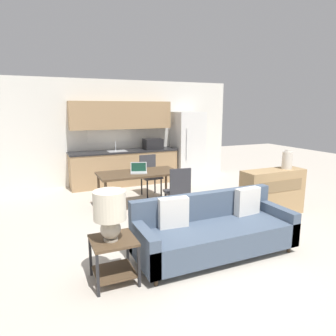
{
  "coord_description": "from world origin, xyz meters",
  "views": [
    {
      "loc": [
        -2.05,
        -3.2,
        1.98
      ],
      "look_at": [
        0.02,
        1.5,
        0.95
      ],
      "focal_mm": 32.0,
      "sensor_mm": 36.0,
      "label": 1
    }
  ],
  "objects": [
    {
      "name": "vase",
      "position": [
        2.21,
        0.94,
        1.03
      ],
      "size": [
        0.19,
        0.19,
        0.36
      ],
      "color": "beige",
      "rests_on": "credenza"
    },
    {
      "name": "refrigerator",
      "position": [
        1.82,
        4.22,
        0.94
      ],
      "size": [
        0.77,
        0.75,
        1.88
      ],
      "color": "white",
      "rests_on": "ground_plane"
    },
    {
      "name": "kitchen_counter",
      "position": [
        0.02,
        4.33,
        0.84
      ],
      "size": [
        2.79,
        0.65,
        2.15
      ],
      "color": "tan",
      "rests_on": "ground_plane"
    },
    {
      "name": "ground_plane",
      "position": [
        0.0,
        0.0,
        0.0
      ],
      "size": [
        20.0,
        20.0,
        0.0
      ],
      "primitive_type": "plane",
      "color": "beige"
    },
    {
      "name": "side_table",
      "position": [
        -1.34,
        -0.05,
        0.35
      ],
      "size": [
        0.5,
        0.5,
        0.52
      ],
      "color": "brown",
      "rests_on": "ground_plane"
    },
    {
      "name": "dining_table",
      "position": [
        -0.24,
        2.37,
        0.66
      ],
      "size": [
        1.6,
        0.8,
        0.72
      ],
      "color": "brown",
      "rests_on": "ground_plane"
    },
    {
      "name": "table_lamp",
      "position": [
        -1.37,
        -0.06,
        0.87
      ],
      "size": [
        0.36,
        0.36,
        0.57
      ],
      "color": "#B2A893",
      "rests_on": "side_table"
    },
    {
      "name": "dining_chair_far_right",
      "position": [
        0.27,
        3.11,
        0.51
      ],
      "size": [
        0.44,
        0.44,
        0.92
      ],
      "rotation": [
        0.0,
        0.0,
        0.06
      ],
      "color": "#38383D",
      "rests_on": "ground_plane"
    },
    {
      "name": "dining_chair_near_right",
      "position": [
        0.27,
        1.6,
        0.51
      ],
      "size": [
        0.46,
        0.46,
        0.92
      ],
      "rotation": [
        0.0,
        0.0,
        3.04
      ],
      "color": "#38383D",
      "rests_on": "ground_plane"
    },
    {
      "name": "wall_back",
      "position": [
        -0.0,
        4.63,
        1.35
      ],
      "size": [
        6.4,
        0.07,
        2.7
      ],
      "color": "silver",
      "rests_on": "ground_plane"
    },
    {
      "name": "credenza",
      "position": [
        1.92,
        0.96,
        0.43
      ],
      "size": [
        1.23,
        0.42,
        0.86
      ],
      "color": "tan",
      "rests_on": "ground_plane"
    },
    {
      "name": "laptop",
      "position": [
        -0.24,
        2.34,
        0.77
      ],
      "size": [
        0.38,
        0.34,
        0.2
      ],
      "rotation": [
        0.0,
        0.0,
        -0.31
      ],
      "color": "#B7BABC",
      "rests_on": "dining_table"
    },
    {
      "name": "couch",
      "position": [
        0.07,
        0.08,
        0.33
      ],
      "size": [
        2.2,
        0.8,
        0.83
      ],
      "color": "#3D2D1E",
      "rests_on": "ground_plane"
    }
  ]
}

